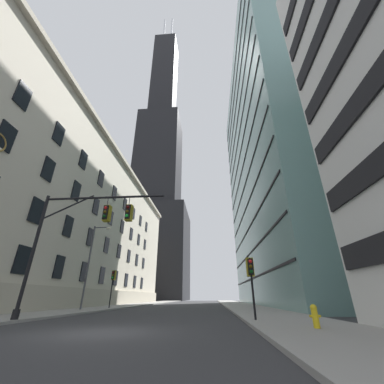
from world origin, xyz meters
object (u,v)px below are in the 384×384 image
traffic_light_far_left (113,277)px  street_lamppost (92,258)px  fire_hydrant (315,315)px  traffic_signal_mast (87,226)px  traffic_light_near_right (250,270)px

traffic_light_far_left → street_lamppost: street_lamppost is taller
traffic_light_far_left → fire_hydrant: traffic_light_far_left is taller
traffic_signal_mast → traffic_light_far_left: 14.89m
traffic_light_far_left → street_lamppost: bearing=-107.8°
traffic_light_far_left → street_lamppost: size_ratio=0.47×
street_lamppost → traffic_signal_mast: bearing=-65.5°
traffic_light_near_right → traffic_light_far_left: size_ratio=0.82×
traffic_signal_mast → fire_hydrant: traffic_signal_mast is taller
fire_hydrant → street_lamppost: bearing=141.1°
traffic_light_near_right → fire_hydrant: 4.49m
traffic_light_near_right → street_lamppost: bearing=146.4°
traffic_signal_mast → fire_hydrant: (11.72, -2.68, -4.72)m
traffic_light_near_right → street_lamppost: (-14.80, 9.82, 2.29)m
traffic_signal_mast → street_lamppost: 11.75m
traffic_light_far_left → traffic_signal_mast: bearing=-75.4°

